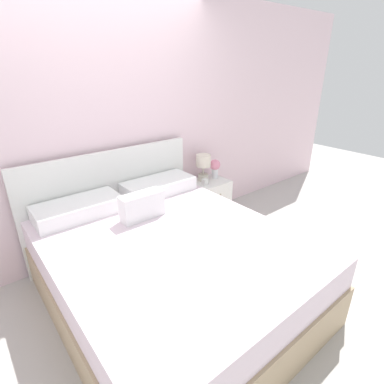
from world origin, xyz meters
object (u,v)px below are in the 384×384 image
Objects in this scene: bed at (167,264)px; flower_vase at (215,167)px; table_lamp at (203,164)px; alarm_clock at (205,182)px; nightstand at (210,201)px.

bed is 1.62m from flower_vase.
table_lamp is 0.23m from alarm_clock.
nightstand is 7.35× the size of alarm_clock.
table_lamp is (-0.05, 0.07, 0.48)m from nightstand.
bed is 3.96× the size of nightstand.
flower_vase is at bearing 21.09° from nightstand.
table_lamp reaches higher than alarm_clock.
flower_vase reaches higher than nightstand.
nightstand is at bearing 33.61° from bed.
bed reaches higher than alarm_clock.
flower_vase is at bearing 21.32° from alarm_clock.
flower_vase is at bearing 32.59° from bed.
nightstand is at bearing 21.54° from alarm_clock.
alarm_clock is at bearing -158.46° from nightstand.
table_lamp is (1.16, 0.88, 0.42)m from bed.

